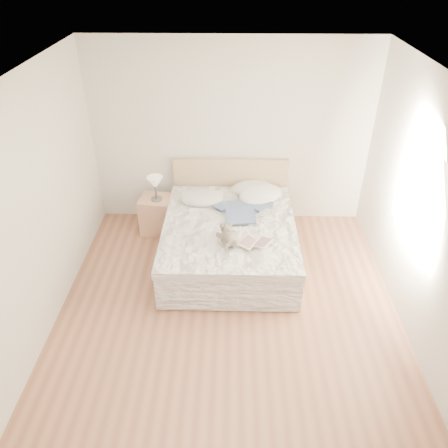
{
  "coord_description": "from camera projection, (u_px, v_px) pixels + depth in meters",
  "views": [
    {
      "loc": [
        0.03,
        -3.64,
        3.72
      ],
      "look_at": [
        -0.07,
        1.05,
        0.62
      ],
      "focal_mm": 35.0,
      "sensor_mm": 36.0,
      "label": 1
    }
  ],
  "objects": [
    {
      "name": "wall_front",
      "position": [
        224.0,
        437.0,
        2.47
      ],
      "size": [
        4.0,
        0.02,
        2.7
      ],
      "primitive_type": "cube",
      "color": "silver",
      "rests_on": "ground"
    },
    {
      "name": "window",
      "position": [
        421.0,
        199.0,
        4.51
      ],
      "size": [
        0.02,
        1.3,
        1.1
      ],
      "primitive_type": "cube",
      "color": "white",
      "rests_on": "wall_right"
    },
    {
      "name": "childrens_book",
      "position": [
        256.0,
        243.0,
        5.27
      ],
      "size": [
        0.44,
        0.4,
        0.02
      ],
      "primitive_type": "cube",
      "rotation": [
        0.0,
        0.0,
        -0.56
      ],
      "color": "#F4E8C6",
      "rests_on": "bed"
    },
    {
      "name": "floor",
      "position": [
        228.0,
        318.0,
        5.09
      ],
      "size": [
        4.0,
        4.5,
        0.0
      ],
      "primitive_type": "cube",
      "color": "brown",
      "rests_on": "ground"
    },
    {
      "name": "table_lamp",
      "position": [
        155.0,
        184.0,
        6.13
      ],
      "size": [
        0.27,
        0.27,
        0.36
      ],
      "color": "#4E4945",
      "rests_on": "nightstand"
    },
    {
      "name": "wall_back",
      "position": [
        231.0,
        135.0,
        6.22
      ],
      "size": [
        4.0,
        0.02,
        2.7
      ],
      "primitive_type": "cube",
      "color": "silver",
      "rests_on": "ground"
    },
    {
      "name": "bed",
      "position": [
        229.0,
        238.0,
        5.91
      ],
      "size": [
        1.72,
        2.14,
        1.0
      ],
      "color": "tan",
      "rests_on": "floor"
    },
    {
      "name": "blouse",
      "position": [
        240.0,
        212.0,
        5.85
      ],
      "size": [
        0.65,
        0.69,
        0.02
      ],
      "primitive_type": null,
      "rotation": [
        0.0,
        0.0,
        0.05
      ],
      "color": "#394873",
      "rests_on": "bed"
    },
    {
      "name": "wall_right",
      "position": [
        431.0,
        223.0,
        4.31
      ],
      "size": [
        0.02,
        4.5,
        2.7
      ],
      "primitive_type": "cube",
      "color": "silver",
      "rests_on": "ground"
    },
    {
      "name": "pillow_middle",
      "position": [
        252.0,
        188.0,
        6.39
      ],
      "size": [
        0.67,
        0.54,
        0.18
      ],
      "primitive_type": "ellipsoid",
      "rotation": [
        0.0,
        0.0,
        0.22
      ],
      "color": "silver",
      "rests_on": "bed"
    },
    {
      "name": "photo_book",
      "position": [
        205.0,
        195.0,
        6.24
      ],
      "size": [
        0.39,
        0.36,
        0.02
      ],
      "primitive_type": "cube",
      "rotation": [
        0.0,
        0.0,
        0.58
      ],
      "color": "silver",
      "rests_on": "bed"
    },
    {
      "name": "pillow_right",
      "position": [
        261.0,
        195.0,
        6.23
      ],
      "size": [
        0.82,
        0.77,
        0.2
      ],
      "primitive_type": "ellipsoid",
      "rotation": [
        0.0,
        0.0,
        0.61
      ],
      "color": "white",
      "rests_on": "bed"
    },
    {
      "name": "wall_left",
      "position": [
        30.0,
        219.0,
        4.38
      ],
      "size": [
        0.02,
        4.5,
        2.7
      ],
      "primitive_type": "cube",
      "color": "silver",
      "rests_on": "ground"
    },
    {
      "name": "nightstand",
      "position": [
        157.0,
        215.0,
        6.45
      ],
      "size": [
        0.49,
        0.45,
        0.56
      ],
      "primitive_type": "cube",
      "rotation": [
        0.0,
        0.0,
        -0.12
      ],
      "color": "tan",
      "rests_on": "floor"
    },
    {
      "name": "ceiling",
      "position": [
        230.0,
        84.0,
        3.6
      ],
      "size": [
        4.0,
        4.5,
        0.0
      ],
      "primitive_type": "cube",
      "color": "white",
      "rests_on": "ground"
    },
    {
      "name": "pillow_left",
      "position": [
        202.0,
        198.0,
        6.16
      ],
      "size": [
        0.62,
        0.44,
        0.19
      ],
      "primitive_type": "ellipsoid",
      "rotation": [
        0.0,
        0.0,
        -0.01
      ],
      "color": "silver",
      "rests_on": "bed"
    },
    {
      "name": "teddy_bear",
      "position": [
        228.0,
        241.0,
        5.26
      ],
      "size": [
        0.29,
        0.36,
        0.16
      ],
      "primitive_type": null,
      "rotation": [
        0.0,
        0.0,
        0.26
      ],
      "color": "#64584A",
      "rests_on": "bed"
    }
  ]
}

